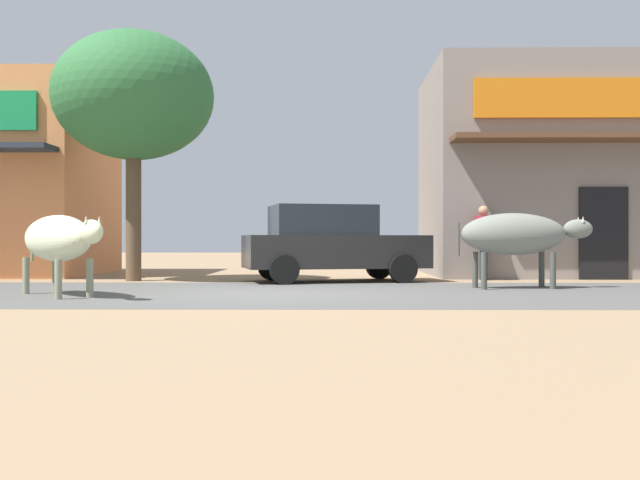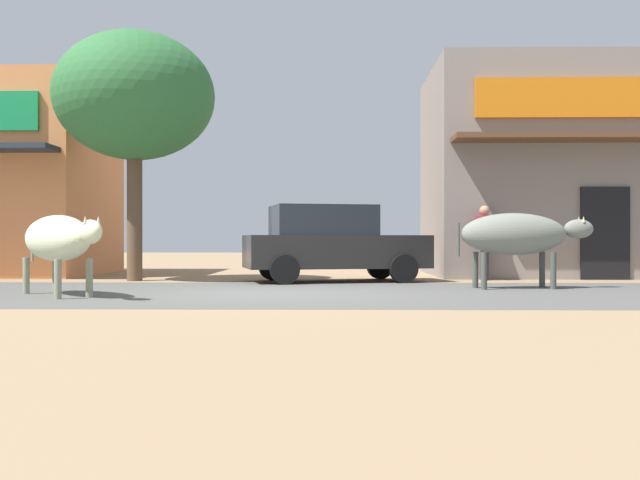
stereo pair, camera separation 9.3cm
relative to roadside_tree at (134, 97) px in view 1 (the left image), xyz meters
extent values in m
plane|color=#957858|center=(3.38, -3.64, -4.05)|extent=(80.00, 80.00, 0.00)
cube|color=#545350|center=(3.38, -3.64, -4.05)|extent=(72.00, 5.99, 0.00)
cube|color=gray|center=(10.32, 2.96, -1.41)|extent=(6.84, 4.64, 5.27)
cube|color=orange|center=(10.32, 0.58, 0.07)|extent=(5.47, 0.10, 0.90)
cube|color=brown|center=(10.32, 0.19, -0.88)|extent=(6.56, 0.90, 0.12)
cube|color=black|center=(10.52, 0.61, -3.00)|extent=(1.10, 0.06, 2.10)
cylinder|color=brown|center=(0.00, 0.00, -2.58)|extent=(0.34, 0.34, 2.93)
ellipsoid|color=#2D6935|center=(0.00, 0.00, 0.02)|extent=(3.51, 3.51, 2.81)
cube|color=black|center=(4.43, -0.21, -3.40)|extent=(4.15, 2.54, 0.70)
cube|color=#1E2328|center=(4.15, -0.28, -2.73)|extent=(2.43, 2.00, 0.64)
cylinder|color=black|center=(5.45, 0.90, -3.75)|extent=(0.63, 0.31, 0.60)
cylinder|color=black|center=(5.84, -0.74, -3.75)|extent=(0.63, 0.31, 0.60)
cylinder|color=black|center=(3.01, 0.32, -3.75)|extent=(0.63, 0.31, 0.60)
cylinder|color=black|center=(3.40, -1.32, -3.75)|extent=(0.63, 0.31, 0.60)
ellipsoid|color=beige|center=(-0.08, -4.33, -3.12)|extent=(1.98, 2.12, 0.75)
ellipsoid|color=beige|center=(0.81, -5.34, -3.03)|extent=(0.58, 0.61, 0.36)
cone|color=beige|center=(0.92, -5.32, -2.85)|extent=(0.06, 0.06, 0.12)
cone|color=beige|center=(0.77, -5.45, -2.85)|extent=(0.06, 0.06, 0.12)
cylinder|color=gray|center=(0.58, -4.70, -3.74)|extent=(0.11, 0.11, 0.61)
cylinder|color=gray|center=(0.20, -5.03, -3.74)|extent=(0.11, 0.11, 0.61)
cylinder|color=gray|center=(-0.36, -3.63, -3.74)|extent=(0.11, 0.11, 0.61)
cylinder|color=gray|center=(-0.74, -3.95, -3.74)|extent=(0.11, 0.11, 0.61)
cylinder|color=gray|center=(-0.84, -3.46, -3.22)|extent=(0.05, 0.05, 0.60)
ellipsoid|color=slate|center=(7.72, -2.43, -3.04)|extent=(2.06, 0.96, 0.78)
ellipsoid|color=slate|center=(8.96, -2.29, -2.94)|extent=(0.59, 0.34, 0.36)
cone|color=beige|center=(9.00, -2.19, -2.76)|extent=(0.06, 0.06, 0.12)
cone|color=beige|center=(9.02, -2.38, -2.76)|extent=(0.06, 0.06, 0.12)
cylinder|color=#464841|center=(8.34, -2.10, -3.71)|extent=(0.11, 0.11, 0.68)
cylinder|color=#464841|center=(8.40, -2.62, -3.71)|extent=(0.11, 0.11, 0.68)
cylinder|color=#464841|center=(7.05, -2.24, -3.71)|extent=(0.11, 0.11, 0.68)
cylinder|color=#464841|center=(7.11, -2.76, -3.71)|extent=(0.11, 0.11, 0.68)
cylinder|color=#464841|center=(6.68, -2.54, -3.14)|extent=(0.05, 0.05, 0.62)
cylinder|color=#262633|center=(7.76, 0.49, -3.63)|extent=(0.14, 0.14, 0.84)
cylinder|color=#262633|center=(7.76, 0.31, -3.63)|extent=(0.14, 0.14, 0.84)
cube|color=maroon|center=(7.76, 0.40, -2.91)|extent=(0.45, 0.48, 0.60)
sphere|color=tan|center=(7.76, 0.40, -2.49)|extent=(0.23, 0.23, 0.23)
cylinder|color=maroon|center=(7.76, 0.66, -2.88)|extent=(0.09, 0.09, 0.54)
cylinder|color=maroon|center=(7.76, 0.14, -2.88)|extent=(0.09, 0.09, 0.54)
camera|label=1|loc=(4.31, -16.10, -3.15)|focal=41.30mm
camera|label=2|loc=(4.41, -16.10, -3.15)|focal=41.30mm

